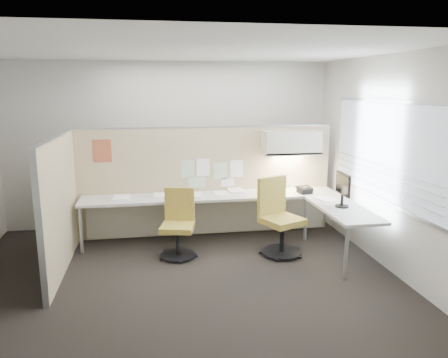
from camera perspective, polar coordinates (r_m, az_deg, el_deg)
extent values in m
cube|color=black|center=(5.78, -5.81, -12.49)|extent=(5.50, 4.50, 0.01)
cube|color=white|center=(5.28, -6.48, 16.49)|extent=(5.50, 4.50, 0.01)
cube|color=beige|center=(7.57, -7.17, 4.43)|extent=(5.50, 0.02, 2.80)
cube|color=beige|center=(3.17, -3.63, -6.07)|extent=(5.50, 0.02, 2.80)
cube|color=beige|center=(6.15, 20.37, 2.04)|extent=(0.02, 4.50, 2.80)
cube|color=#919CA8|center=(6.12, 20.27, 3.42)|extent=(0.01, 2.80, 1.30)
cube|color=tan|center=(7.07, -2.37, -0.35)|extent=(4.10, 0.06, 1.75)
cube|color=tan|center=(6.07, -20.61, -3.19)|extent=(0.06, 2.20, 1.75)
cube|color=beige|center=(6.80, -1.59, -2.28)|extent=(4.00, 0.60, 0.04)
cube|color=beige|center=(6.30, 15.30, -3.85)|extent=(0.60, 1.47, 0.04)
cube|color=beige|center=(7.15, -1.88, -4.59)|extent=(3.90, 0.02, 0.64)
cylinder|color=#A5A8AA|center=(6.68, -18.18, -6.40)|extent=(0.05, 0.05, 0.69)
cylinder|color=#A5A8AA|center=(5.72, 15.67, -9.34)|extent=(0.05, 0.05, 0.69)
cylinder|color=#A5A8AA|center=(7.00, 10.60, -5.15)|extent=(0.05, 0.05, 0.69)
cube|color=beige|center=(7.05, 8.79, 4.73)|extent=(0.90, 0.36, 0.38)
cube|color=#FFEABF|center=(7.08, 8.73, 3.04)|extent=(0.60, 0.06, 0.02)
cube|color=#8CBF8C|center=(6.96, -4.80, 1.32)|extent=(0.21, 0.00, 0.28)
cube|color=white|center=(6.98, -2.76, 1.54)|extent=(0.21, 0.00, 0.28)
cube|color=#8CBF8C|center=(7.03, -0.49, 1.05)|extent=(0.21, 0.00, 0.28)
cube|color=white|center=(7.07, 1.67, 1.36)|extent=(0.21, 0.00, 0.28)
cube|color=#8CBF8C|center=(7.02, -3.55, -0.41)|extent=(0.28, 0.00, 0.18)
cube|color=white|center=(7.09, 0.47, -0.42)|extent=(0.21, 0.00, 0.14)
cube|color=#FF5620|center=(6.93, -15.65, 3.55)|extent=(0.28, 0.00, 0.35)
cylinder|color=black|center=(6.34, -6.00, -9.87)|extent=(0.50, 0.50, 0.03)
cylinder|color=black|center=(6.27, -6.04, -8.23)|extent=(0.06, 0.06, 0.39)
cube|color=gold|center=(6.20, -6.09, -6.29)|extent=(0.54, 0.54, 0.08)
cube|color=gold|center=(6.32, -5.83, -3.26)|extent=(0.43, 0.15, 0.49)
cylinder|color=black|center=(6.46, 7.49, -9.47)|extent=(0.58, 0.58, 0.03)
cylinder|color=black|center=(6.38, 7.54, -7.62)|extent=(0.07, 0.07, 0.44)
cube|color=gold|center=(6.30, 7.61, -5.43)|extent=(0.67, 0.67, 0.09)
cube|color=gold|center=(6.39, 6.25, -2.15)|extent=(0.47, 0.26, 0.55)
cylinder|color=black|center=(6.34, 15.13, -3.44)|extent=(0.19, 0.19, 0.02)
cylinder|color=black|center=(6.32, 15.17, -2.73)|extent=(0.04, 0.04, 0.17)
cube|color=black|center=(6.26, 15.28, -0.64)|extent=(0.05, 0.45, 0.30)
cube|color=black|center=(6.26, 15.28, -0.64)|extent=(0.02, 0.42, 0.26)
cube|color=black|center=(7.01, 10.50, -1.43)|extent=(0.24, 0.23, 0.12)
cylinder|color=black|center=(7.00, 9.76, -1.15)|extent=(0.08, 0.17, 0.04)
cube|color=black|center=(7.05, 4.93, -1.41)|extent=(0.15, 0.09, 0.05)
cube|color=black|center=(7.05, 7.25, -1.43)|extent=(0.11, 0.08, 0.06)
cube|color=silver|center=(5.32, -22.53, 4.51)|extent=(0.14, 0.02, 0.02)
cylinder|color=silver|center=(5.35, -23.19, 3.57)|extent=(0.02, 0.02, 0.14)
cube|color=#AD7F4C|center=(5.37, -23.08, 2.20)|extent=(0.02, 0.43, 0.12)
cube|color=#AD7F4C|center=(5.41, -23.28, 1.82)|extent=(0.02, 0.43, 0.12)
cube|color=#A0A1AB|center=(5.45, -22.77, -4.32)|extent=(0.01, 0.07, 1.08)
cube|color=white|center=(6.72, -13.26, -2.42)|extent=(0.24, 0.31, 0.04)
cube|color=white|center=(6.79, -8.22, -2.14)|extent=(0.23, 0.30, 0.02)
cube|color=white|center=(6.69, -4.07, -2.17)|extent=(0.26, 0.32, 0.04)
cube|color=white|center=(6.88, -0.31, -1.86)|extent=(0.25, 0.31, 0.01)
cube|color=white|center=(6.92, 6.04, -1.80)|extent=(0.26, 0.32, 0.03)
cube|color=white|center=(6.67, 13.26, -2.60)|extent=(0.30, 0.35, 0.02)
cube|color=white|center=(6.99, 1.55, -1.55)|extent=(0.24, 0.31, 0.04)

